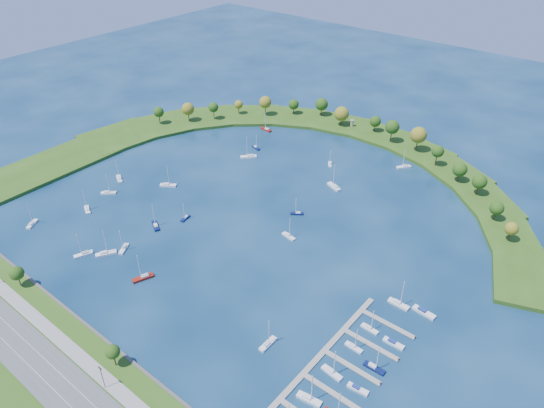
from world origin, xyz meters
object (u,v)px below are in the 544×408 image
Objects in this scene: docked_boat_5 at (358,389)px; docked_boat_8 at (370,328)px; docked_boat_2 at (309,398)px; docked_boat_6 at (354,347)px; moored_boat_9 at (108,192)px; docked_boat_4 at (332,372)px; docked_boat_11 at (424,312)px; moored_boat_4 at (168,185)px; moored_boat_17 at (143,277)px; moored_boat_3 at (32,223)px; docked_boat_7 at (374,367)px; moored_boat_6 at (297,213)px; moored_boat_5 at (266,129)px; moored_boat_11 at (334,186)px; moored_boat_2 at (124,248)px; moored_boat_10 at (185,218)px; moored_boat_0 at (106,253)px; moored_boat_8 at (119,178)px; moored_boat_13 at (249,156)px; docked_boat_10 at (398,303)px; harbor_tower at (352,123)px; moored_boat_18 at (155,225)px; moored_boat_12 at (256,147)px; dock_system at (331,373)px; moored_boat_15 at (87,209)px; moored_boat_7 at (268,343)px; moored_boat_14 at (404,166)px; moored_boat_1 at (289,236)px; moored_boat_19 at (330,164)px; docked_boat_9 at (393,343)px.

docked_boat_5 is 0.73× the size of docked_boat_8.
docked_boat_2 is 28.28m from docked_boat_6.
moored_boat_9 is 0.98× the size of docked_boat_4.
docked_boat_11 is at bearing 62.57° from docked_boat_8.
docked_boat_5 is 17.95m from docked_boat_6.
moored_boat_17 reaches higher than moored_boat_4.
moored_boat_3 reaches higher than docked_boat_8.
docked_boat_4 is 15.31m from docked_boat_7.
moored_boat_5 is at bearing -76.20° from moored_boat_6.
moored_boat_11 is 1.12× the size of docked_boat_2.
moored_boat_2 is 1.09× the size of docked_boat_8.
moored_boat_5 is at bearing -2.70° from moored_boat_11.
moored_boat_10 is at bearing 168.23° from docked_boat_7.
docked_boat_5 is at bearing -55.64° from moored_boat_0.
docked_boat_4 is at bearing -163.71° from moored_boat_8.
moored_boat_17 reaches higher than moored_boat_9.
moored_boat_2 is 0.79× the size of moored_boat_13.
moored_boat_9 is 0.91× the size of docked_boat_10.
moored_boat_17 reaches higher than harbor_tower.
moored_boat_13 reaches higher than moored_boat_6.
moored_boat_13 is at bearing -53.01° from moored_boat_18.
moored_boat_12 reaches higher than docked_boat_5.
moored_boat_12 is (27.52, 91.63, -0.05)m from moored_boat_9.
moored_boat_5 is at bearing 125.55° from docked_boat_2.
moored_boat_6 is at bearing 133.70° from dock_system.
moored_boat_5 reaches higher than moored_boat_15.
moored_boat_18 is at bearing 50.53° from moored_boat_13.
moored_boat_11 is at bearing 129.37° from docked_boat_6.
moored_boat_14 reaches higher than moored_boat_7.
docked_boat_10 reaches higher than moored_boat_1.
moored_boat_19 is (83.37, 90.32, -0.08)m from moored_boat_8.
moored_boat_0 is 1.38× the size of moored_boat_12.
moored_boat_18 is 127.94m from docked_boat_5.
docked_boat_11 is (157.09, -91.48, -0.21)m from moored_boat_5.
moored_boat_14 is (-48.13, 150.36, 0.58)m from dock_system.
docked_boat_2 is 1.24× the size of docked_boat_6.
moored_boat_17 is 1.12× the size of docked_boat_4.
moored_boat_2 is 0.88× the size of docked_boat_10.
moored_boat_0 is 68.21m from moored_boat_8.
moored_boat_17 reaches higher than moored_boat_15.
moored_boat_6 is (72.40, 23.18, -0.10)m from moored_boat_4.
moored_boat_7 is at bearing 86.43° from moored_boat_13.
dock_system is 7.24× the size of moored_boat_1.
moored_boat_4 reaches higher than docked_boat_6.
docked_boat_4 reaches higher than docked_boat_9.
docked_boat_11 is at bearing -36.19° from moored_boat_0.
moored_boat_14 is (61.33, 117.90, 0.09)m from moored_boat_10.
docked_boat_4 is at bearing 99.06° from moored_boat_6.
dock_system is 7.89× the size of docked_boat_6.
moored_boat_11 is at bearing 111.81° from docked_boat_2.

